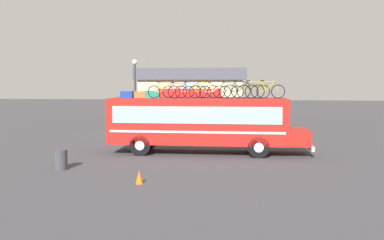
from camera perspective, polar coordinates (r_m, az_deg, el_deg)
The scene contains 18 objects.
ground_plane at distance 20.87m, azimuth 0.81°, elevation -4.86°, with size 120.00×120.00×0.00m, color #423F44.
bus at distance 20.62m, azimuth 1.33°, elevation -0.24°, with size 10.54×2.38×2.94m.
luggage_bag_1 at distance 21.21m, azimuth -9.46°, elevation 3.71°, with size 0.66×0.52×0.35m, color #193899.
luggage_bag_2 at distance 21.16m, azimuth -7.48°, elevation 3.72°, with size 0.71×0.45×0.34m, color olive.
luggage_bag_3 at distance 20.72m, azimuth -5.76°, elevation 3.76°, with size 0.74×0.34×0.39m, color #1E7F66.
rooftop_bicycle_1 at distance 20.43m, azimuth -4.14°, elevation 4.25°, with size 1.73×0.44×0.89m.
rooftop_bicycle_2 at distance 20.94m, azimuth -2.03°, elevation 4.26°, with size 1.74×0.44×0.86m.
rooftop_bicycle_3 at distance 20.70m, azimuth -0.17°, elevation 4.27°, with size 1.74×0.44×0.88m.
rooftop_bicycle_4 at distance 20.56m, azimuth 1.78°, elevation 4.27°, with size 1.66×0.44×0.90m.
rooftop_bicycle_5 at distance 20.36m, azimuth 3.39°, elevation 4.22°, with size 1.68×0.44×0.87m.
rooftop_bicycle_6 at distance 20.75m, azimuth 5.35°, elevation 4.26°, with size 1.64×0.44×0.89m.
rooftop_bicycle_7 at distance 20.37m, azimuth 7.18°, elevation 4.28°, with size 1.82×0.44×0.95m.
rooftop_bicycle_8 at distance 20.48m, azimuth 8.99°, elevation 4.25°, with size 1.71×0.44×0.94m.
rooftop_bicycle_9 at distance 20.52m, azimuth 11.05°, elevation 4.23°, with size 1.76×0.44×0.95m.
roadside_building at distance 36.10m, azimuth 0.18°, elevation 3.66°, with size 9.57×7.45×4.95m.
trash_bin at distance 17.89m, azimuth -18.73°, elevation -5.53°, with size 0.58×0.58×0.87m, color #3F3F47.
traffic_cone at distance 14.84m, azimuth -7.74°, elevation -8.28°, with size 0.29×0.29×0.50m, color orange.
street_lamp at distance 25.50m, azimuth -8.35°, elevation 4.35°, with size 0.35×0.35×5.22m.
Camera 1 is at (1.77, -20.44, 3.83)m, focal length 36.36 mm.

